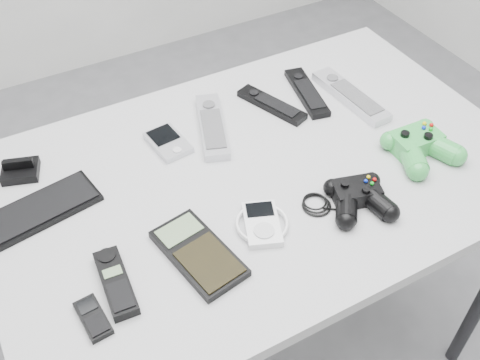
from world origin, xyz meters
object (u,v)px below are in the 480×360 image
calculator (198,253)px  remote_silver_a (212,125)px  mobile_phone (93,318)px  controller_black (359,196)px  pda_keyboard (40,209)px  desk (258,191)px  remote_silver_b (350,95)px  cordless_handset (116,282)px  pda (168,142)px  remote_black_a (272,104)px  controller_green (420,144)px  remote_black_b (307,92)px  mp3_player (262,223)px

calculator → remote_silver_a: bearing=49.4°
mobile_phone → controller_black: size_ratio=0.39×
pda_keyboard → calculator: 0.34m
desk → calculator: size_ratio=6.01×
remote_silver_b → cordless_handset: size_ratio=1.62×
pda → calculator: 0.32m
remote_silver_a → cordless_handset: 0.46m
remote_black_a → controller_green: size_ratio=1.15×
desk → remote_black_a: (0.14, 0.18, 0.08)m
calculator → mobile_phone: bearing=179.6°
mobile_phone → remote_silver_b: bearing=16.6°
mobile_phone → controller_black: 0.56m
remote_silver_b → remote_black_b: bearing=138.2°
pda → remote_silver_a: remote_silver_a is taller
remote_silver_a → calculator: (-0.19, -0.32, -0.00)m
desk → controller_green: (0.34, -0.12, 0.09)m
cordless_handset → controller_black: controller_black is taller
cordless_handset → calculator: bearing=0.8°
pda → remote_black_a: 0.28m
pda_keyboard → controller_black: size_ratio=1.04×
cordless_handset → controller_green: 0.71m
pda_keyboard → controller_green: 0.81m
pda_keyboard → controller_black: controller_black is taller
desk → pda: size_ratio=10.49×
cordless_handset → mp3_player: cordless_handset is taller
calculator → controller_black: 0.34m
pda_keyboard → remote_black_a: bearing=-2.4°
remote_black_a → controller_green: 0.36m
pda_keyboard → remote_silver_b: remote_silver_b is taller
pda → remote_black_a: size_ratio=0.59×
remote_black_a → mp3_player: 0.38m
remote_silver_a → remote_silver_b: size_ratio=0.93×
desk → pda: 0.23m
desk → pda: pda is taller
desk → remote_black_b: 0.31m
pda_keyboard → controller_green: (0.78, -0.23, 0.02)m
cordless_handset → controller_green: size_ratio=0.91×
controller_black → remote_silver_b: bearing=71.7°
remote_black_b → controller_black: (-0.11, -0.36, 0.01)m
mobile_phone → cordless_handset: cordless_handset is taller
remote_black_b → controller_green: (0.10, -0.30, 0.02)m
mobile_phone → calculator: 0.22m
remote_black_a → controller_green: bearing=-76.6°
mobile_phone → pda: bearing=45.8°
remote_silver_a → remote_black_b: remote_silver_a is taller
mp3_player → remote_silver_a: bearing=102.8°
pda → cordless_handset: 0.38m
remote_black_a → calculator: 0.48m
controller_green → cordless_handset: bearing=-176.4°
desk → controller_green: 0.37m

